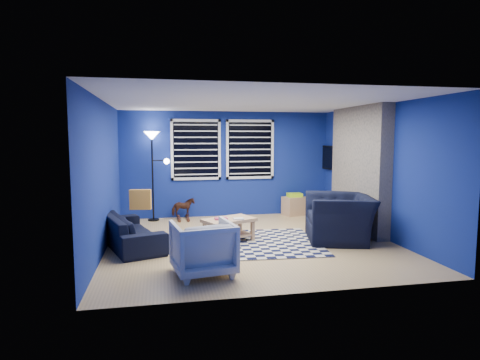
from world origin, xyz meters
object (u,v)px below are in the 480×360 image
at_px(sofa, 131,230).
at_px(coffee_table, 229,225).
at_px(armchair_big, 339,218).
at_px(floor_lamp, 153,148).
at_px(armchair_bent, 203,248).
at_px(cabinet, 294,205).
at_px(rocking_horse, 183,207).
at_px(tv, 332,158).

bearing_deg(sofa, coffee_table, -111.15).
height_order(armchair_big, coffee_table, armchair_big).
distance_m(coffee_table, floor_lamp, 2.92).
height_order(armchair_bent, cabinet, armchair_bent).
bearing_deg(rocking_horse, tv, -105.22).
height_order(tv, armchair_big, tv).
relative_size(coffee_table, floor_lamp, 0.52).
bearing_deg(rocking_horse, sofa, 142.57).
relative_size(rocking_horse, cabinet, 0.82).
relative_size(rocking_horse, coffee_table, 0.49).
distance_m(armchair_bent, coffee_table, 1.74).
xyz_separation_m(tv, floor_lamp, (-4.17, 0.25, 0.25)).
relative_size(cabinet, floor_lamp, 0.31).
height_order(sofa, armchair_big, armchair_big).
relative_size(armchair_big, cabinet, 2.07).
xyz_separation_m(rocking_horse, cabinet, (2.70, 0.03, -0.05)).
xyz_separation_m(tv, cabinet, (-0.83, 0.25, -1.16)).
height_order(tv, cabinet, tv).
height_order(rocking_horse, cabinet, cabinet).
distance_m(sofa, cabinet, 4.29).
xyz_separation_m(armchair_bent, cabinet, (2.63, 3.84, -0.13)).
distance_m(tv, cabinet, 1.45).
xyz_separation_m(armchair_bent, rocking_horse, (-0.06, 3.81, -0.09)).
relative_size(sofa, armchair_big, 1.47).
bearing_deg(rocking_horse, armchair_big, -143.66).
bearing_deg(armchair_bent, rocking_horse, -97.91).
distance_m(sofa, coffee_table, 1.72).
relative_size(tv, sofa, 0.53).
xyz_separation_m(armchair_bent, floor_lamp, (-0.71, 3.83, 1.28)).
bearing_deg(floor_lamp, armchair_big, -36.31).
distance_m(sofa, floor_lamp, 2.57).
distance_m(cabinet, floor_lamp, 3.63).
bearing_deg(floor_lamp, coffee_table, -58.71).
bearing_deg(sofa, rocking_horse, -44.34).
bearing_deg(sofa, armchair_big, -113.66).
height_order(armchair_bent, floor_lamp, floor_lamp).
bearing_deg(tv, floor_lamp, 176.62).
xyz_separation_m(sofa, cabinet, (3.71, 2.14, -0.04)).
bearing_deg(coffee_table, cabinet, 48.00).
relative_size(armchair_bent, cabinet, 1.32).
bearing_deg(coffee_table, sofa, 177.44).
distance_m(armchair_big, coffee_table, 2.03).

